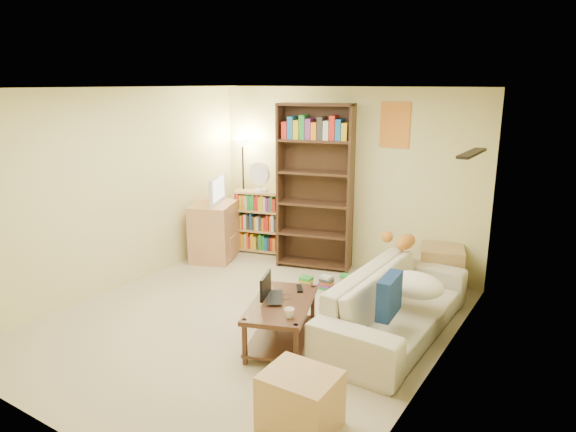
{
  "coord_description": "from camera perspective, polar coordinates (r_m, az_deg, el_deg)",
  "views": [
    {
      "loc": [
        3.14,
        -4.13,
        2.55
      ],
      "look_at": [
        0.05,
        0.73,
        1.05
      ],
      "focal_mm": 32.0,
      "sensor_mm": 36.0,
      "label": 1
    }
  ],
  "objects": [
    {
      "name": "book_stacks",
      "position": [
        6.58,
        5.56,
        -7.44
      ],
      "size": [
        0.89,
        0.42,
        0.21
      ],
      "color": "red",
      "rests_on": "ground"
    },
    {
      "name": "coffee_table",
      "position": [
        5.19,
        -0.77,
        -11.08
      ],
      "size": [
        0.88,
        1.16,
        0.45
      ],
      "rotation": [
        0.0,
        0.0,
        0.35
      ],
      "color": "#4A2C1C",
      "rests_on": "ground"
    },
    {
      "name": "cream_blanket",
      "position": [
        5.41,
        13.87,
        -7.45
      ],
      "size": [
        0.6,
        0.43,
        0.26
      ],
      "primitive_type": "ellipsoid",
      "color": "white",
      "rests_on": "sofa"
    },
    {
      "name": "desk_fan",
      "position": [
        7.67,
        -3.17,
        4.4
      ],
      "size": [
        0.34,
        0.19,
        0.45
      ],
      "color": "white",
      "rests_on": "short_bookshelf"
    },
    {
      "name": "television",
      "position": [
        7.54,
        -8.32,
        2.86
      ],
      "size": [
        0.74,
        0.55,
        0.39
      ],
      "primitive_type": "imported",
      "rotation": [
        0.0,
        0.0,
        1.95
      ],
      "color": "black",
      "rests_on": "tv_stand"
    },
    {
      "name": "tall_bookshelf",
      "position": [
        7.07,
        3.02,
        3.65
      ],
      "size": [
        1.08,
        0.6,
        2.29
      ],
      "rotation": [
        0.0,
        0.0,
        0.26
      ],
      "color": "#3F2818",
      "rests_on": "ground"
    },
    {
      "name": "tv_remote",
      "position": [
        5.41,
        1.25,
        -8.07
      ],
      "size": [
        0.16,
        0.18,
        0.02
      ],
      "primitive_type": "cube",
      "rotation": [
        0.0,
        0.0,
        0.65
      ],
      "color": "black",
      "rests_on": "coffee_table"
    },
    {
      "name": "tabby_cat",
      "position": [
        6.21,
        12.59,
        -2.73
      ],
      "size": [
        0.51,
        0.19,
        0.18
      ],
      "color": "orange",
      "rests_on": "sofa"
    },
    {
      "name": "laptop_screen",
      "position": [
        5.16,
        -2.51,
        -7.71
      ],
      "size": [
        0.13,
        0.33,
        0.23
      ],
      "primitive_type": "cube",
      "rotation": [
        0.0,
        0.0,
        0.35
      ],
      "color": "white",
      "rests_on": "laptop"
    },
    {
      "name": "end_cabinet",
      "position": [
        4.11,
        1.37,
        -19.84
      ],
      "size": [
        0.55,
        0.46,
        0.45
      ],
      "primitive_type": "cube",
      "rotation": [
        0.0,
        0.0,
        0.01
      ],
      "color": "tan",
      "rests_on": "ground"
    },
    {
      "name": "mug",
      "position": [
        4.79,
        0.15,
        -10.73
      ],
      "size": [
        0.15,
        0.15,
        0.09
      ],
      "primitive_type": "imported",
      "rotation": [
        0.0,
        0.0,
        0.31
      ],
      "color": "white",
      "rests_on": "coffee_table"
    },
    {
      "name": "navy_pillow",
      "position": [
        4.93,
        11.19,
        -8.68
      ],
      "size": [
        0.16,
        0.44,
        0.39
      ],
      "primitive_type": "cube",
      "rotation": [
        0.0,
        0.0,
        1.66
      ],
      "color": "navy",
      "rests_on": "sofa"
    },
    {
      "name": "short_bookshelf",
      "position": [
        7.9,
        -3.22,
        -0.61
      ],
      "size": [
        0.8,
        0.47,
        0.96
      ],
      "rotation": [
        0.0,
        0.0,
        0.25
      ],
      "color": "tan",
      "rests_on": "ground"
    },
    {
      "name": "side_table",
      "position": [
        6.7,
        16.65,
        -5.73
      ],
      "size": [
        0.64,
        0.64,
        0.58
      ],
      "primitive_type": "cube",
      "rotation": [
        0.0,
        0.0,
        0.31
      ],
      "color": "tan",
      "rests_on": "ground"
    },
    {
      "name": "floor_lamp",
      "position": [
        7.88,
        -5.04,
        6.02
      ],
      "size": [
        0.29,
        0.29,
        1.73
      ],
      "color": "black",
      "rests_on": "ground"
    },
    {
      "name": "tv_stand",
      "position": [
        7.69,
        -8.16,
        -1.63
      ],
      "size": [
        0.81,
        0.94,
        0.84
      ],
      "primitive_type": "cube",
      "rotation": [
        0.0,
        0.0,
        0.38
      ],
      "color": "tan",
      "rests_on": "ground"
    },
    {
      "name": "laptop",
      "position": [
        5.18,
        -0.89,
        -9.1
      ],
      "size": [
        0.59,
        0.58,
        0.03
      ],
      "primitive_type": "imported",
      "rotation": [
        0.0,
        0.0,
        2.14
      ],
      "color": "black",
      "rests_on": "coffee_table"
    },
    {
      "name": "sofa",
      "position": [
        5.5,
        11.94,
        -9.58
      ],
      "size": [
        2.26,
        0.94,
        0.65
      ],
      "primitive_type": "imported",
      "rotation": [
        0.0,
        0.0,
        1.56
      ],
      "color": "beige",
      "rests_on": "ground"
    },
    {
      "name": "room",
      "position": [
        5.27,
        -4.65,
        4.43
      ],
      "size": [
        4.5,
        4.54,
        2.52
      ],
      "color": "#C2B491",
      "rests_on": "ground"
    }
  ]
}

